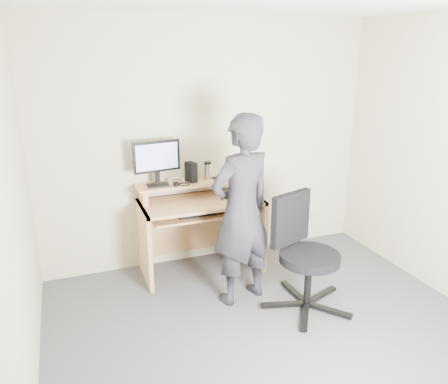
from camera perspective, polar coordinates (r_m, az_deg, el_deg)
ground at (r=3.55m, az=8.03°, el=-19.63°), size 3.50×3.50×0.00m
back_wall at (r=4.52m, az=-1.89°, el=6.31°), size 3.50×0.02×2.50m
desk at (r=4.46m, az=-3.32°, el=-3.30°), size 1.20×0.60×0.91m
monitor at (r=4.22m, az=-8.77°, el=4.24°), size 0.46×0.13×0.44m
external_drive at (r=4.36m, az=-4.33°, el=2.60°), size 0.11×0.15×0.20m
travel_mug at (r=4.45m, az=-2.14°, el=2.68°), size 0.09×0.09×0.16m
smartphone at (r=4.47m, az=-0.80°, el=1.75°), size 0.10×0.14×0.01m
charger at (r=4.26m, az=-6.27°, el=1.02°), size 0.05×0.05×0.03m
headphones at (r=4.40m, az=-6.25°, el=1.44°), size 0.19×0.19×0.06m
keyboard at (r=4.25m, az=-3.17°, el=-2.65°), size 0.47×0.20×0.03m
mouse at (r=4.31m, az=0.96°, el=-0.88°), size 0.11×0.08×0.04m
office_chair at (r=3.84m, az=10.24°, el=-7.34°), size 0.78×0.75×0.98m
person at (r=3.76m, az=2.30°, el=-2.52°), size 0.70×0.56×1.69m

